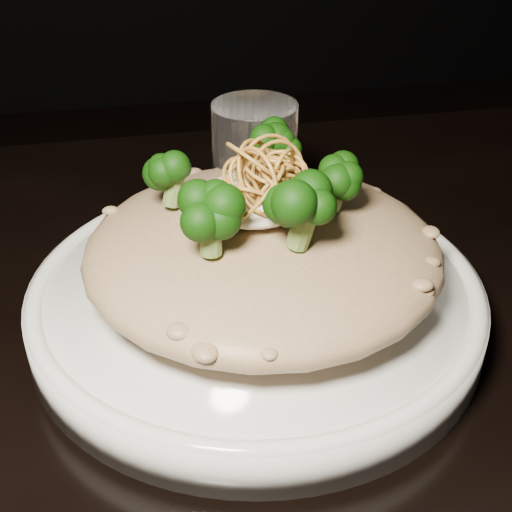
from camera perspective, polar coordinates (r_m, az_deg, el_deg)
The scene contains 7 objects.
table at distance 0.54m, azimuth 0.99°, elevation -15.21°, with size 1.10×0.80×0.75m.
plate at distance 0.51m, azimuth 0.00°, elevation -3.68°, with size 0.32×0.32×0.03m, color white.
risotto at distance 0.48m, azimuth 0.55°, elevation 0.49°, with size 0.24×0.24×0.05m, color brown.
broccoli at distance 0.46m, azimuth -0.81°, elevation 6.21°, with size 0.14×0.14×0.05m, color black, non-canonical shape.
cheese at distance 0.47m, azimuth -0.28°, elevation 4.58°, with size 0.07×0.07×0.02m, color white.
shallots at distance 0.45m, azimuth 0.66°, elevation 7.54°, with size 0.07×0.07×0.04m, color #925F1F, non-canonical shape.
drinking_glass at distance 0.58m, azimuth -0.12°, elevation 6.52°, with size 0.07×0.07×0.12m, color white.
Camera 1 is at (-0.08, -0.35, 1.07)m, focal length 50.00 mm.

